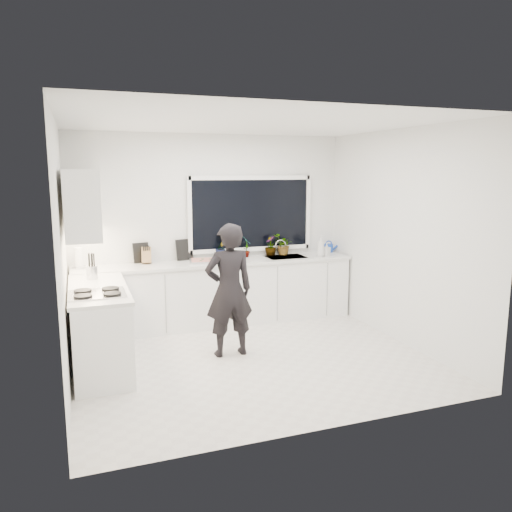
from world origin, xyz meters
name	(u,v)px	position (x,y,z in m)	size (l,w,h in m)	color
floor	(252,359)	(0.00, 0.00, -0.01)	(4.00, 3.50, 0.02)	beige
wall_back	(211,228)	(0.00, 1.76, 1.35)	(4.00, 0.02, 2.70)	white
wall_left	(61,255)	(-2.01, 0.00, 1.35)	(0.02, 3.50, 2.70)	white
wall_right	(401,237)	(2.01, 0.00, 1.35)	(0.02, 3.50, 2.70)	white
ceiling	(251,122)	(0.00, 0.00, 2.71)	(4.00, 3.50, 0.02)	white
window	(251,214)	(0.60, 1.73, 1.55)	(1.80, 0.02, 1.00)	black
base_cabinets_back	(218,294)	(0.00, 1.45, 0.44)	(3.92, 0.58, 0.88)	white
base_cabinets_left	(100,329)	(-1.67, 0.35, 0.44)	(0.58, 1.60, 0.88)	white
countertop_back	(218,262)	(0.00, 1.44, 0.90)	(3.94, 0.62, 0.04)	silver
countertop_left	(98,289)	(-1.67, 0.35, 0.90)	(0.62, 1.60, 0.04)	silver
upper_cabinets	(81,201)	(-1.79, 0.70, 1.85)	(0.34, 2.10, 0.70)	white
sink	(286,260)	(1.05, 1.45, 0.87)	(0.58, 0.42, 0.14)	silver
faucet	(281,247)	(1.05, 1.65, 1.03)	(0.03, 0.03, 0.22)	silver
stovetop	(97,293)	(-1.69, 0.00, 0.94)	(0.56, 0.48, 0.03)	black
person	(229,290)	(-0.20, 0.22, 0.79)	(0.58, 0.38, 1.59)	black
pizza_tray	(207,261)	(-0.16, 1.42, 0.94)	(0.48, 0.35, 0.03)	#B9B8BD
pizza	(207,260)	(-0.16, 1.42, 0.95)	(0.44, 0.31, 0.01)	#AD1719
watering_can	(329,248)	(1.85, 1.61, 0.98)	(0.14, 0.14, 0.13)	#123CB1
paper_towel_roll	(79,259)	(-1.85, 1.55, 1.05)	(0.11, 0.11, 0.26)	silver
knife_block	(146,256)	(-0.97, 1.59, 1.03)	(0.13, 0.10, 0.22)	#987646
utensil_crock	(92,272)	(-1.71, 0.80, 1.00)	(0.13, 0.13, 0.16)	silver
picture_frame_large	(141,253)	(-1.03, 1.69, 1.06)	(0.22, 0.02, 0.28)	black
picture_frame_small	(184,250)	(-0.42, 1.69, 1.07)	(0.25, 0.02, 0.30)	black
herb_plants	(265,246)	(0.78, 1.61, 1.08)	(1.26, 0.35, 0.32)	#26662D
soap_bottles	(322,247)	(1.58, 1.30, 1.06)	(0.23, 0.14, 0.31)	#D8BF66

